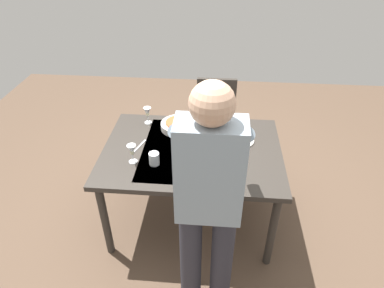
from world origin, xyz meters
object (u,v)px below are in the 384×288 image
object	(u,v)px
dining_table	(192,157)
water_cup_far_left	(154,159)
water_cup_near_right	(192,165)
dinner_plate_near	(240,140)
person_server	(209,199)
serving_bowl_pasta	(178,125)
wine_bottle	(199,140)
chair_near	(215,118)
wine_glass_left	(132,151)
water_cup_near_left	(227,123)
wine_glass_right	(147,113)

from	to	relation	value
dining_table	water_cup_far_left	distance (m)	0.36
water_cup_near_right	dinner_plate_near	size ratio (longest dim) A/B	0.43
person_server	dinner_plate_near	xyz separation A→B (m)	(-0.22, -0.91, -0.20)
water_cup_near_right	serving_bowl_pasta	world-z (taller)	water_cup_near_right
person_server	serving_bowl_pasta	xyz separation A→B (m)	(0.30, -1.06, -0.18)
wine_bottle	serving_bowl_pasta	distance (m)	0.38
chair_near	wine_bottle	xyz separation A→B (m)	(0.11, 0.91, 0.33)
wine_bottle	dinner_plate_near	world-z (taller)	wine_bottle
serving_bowl_pasta	dinner_plate_near	bearing A→B (deg)	164.22
serving_bowl_pasta	wine_glass_left	bearing A→B (deg)	60.16
chair_near	water_cup_near_left	distance (m)	0.61
dining_table	water_cup_near_right	xyz separation A→B (m)	(-0.02, 0.26, 0.12)
person_server	wine_glass_left	bearing A→B (deg)	-44.27
serving_bowl_pasta	water_cup_far_left	bearing A→B (deg)	76.63
dining_table	serving_bowl_pasta	bearing A→B (deg)	-64.33
chair_near	person_server	bearing A→B (deg)	89.56
wine_glass_left	water_cup_near_left	distance (m)	0.89
water_cup_far_left	dinner_plate_near	distance (m)	0.73
person_server	chair_near	bearing A→B (deg)	-90.44
wine_bottle	water_cup_near_left	size ratio (longest dim) A/B	3.25
wine_bottle	wine_glass_left	bearing A→B (deg)	19.85
wine_glass_right	water_cup_near_right	size ratio (longest dim) A/B	1.53
person_server	water_cup_far_left	bearing A→B (deg)	-53.06
person_server	wine_bottle	xyz separation A→B (m)	(0.10, -0.74, -0.10)
person_server	wine_bottle	bearing A→B (deg)	-82.40
wine_bottle	water_cup_far_left	bearing A→B (deg)	30.01
wine_glass_left	water_cup_near_left	world-z (taller)	wine_glass_left
person_server	serving_bowl_pasta	size ratio (longest dim) A/B	5.63
dining_table	dinner_plate_near	size ratio (longest dim) A/B	6.08
water_cup_near_left	dinner_plate_near	xyz separation A→B (m)	(-0.11, 0.20, -0.04)
wine_glass_left	water_cup_near_left	size ratio (longest dim) A/B	1.66
dinner_plate_near	dining_table	bearing A→B (deg)	21.40
wine_glass_right	water_cup_near_left	distance (m)	0.69
person_server	water_cup_near_right	distance (m)	0.54
water_cup_near_left	serving_bowl_pasta	size ratio (longest dim) A/B	0.30
water_cup_far_left	person_server	bearing A→B (deg)	126.94
wine_glass_right	wine_bottle	bearing A→B (deg)	140.79
wine_glass_left	dinner_plate_near	xyz separation A→B (m)	(-0.80, -0.35, -0.10)
wine_bottle	water_cup_far_left	xyz separation A→B (m)	(0.32, 0.18, -0.06)
wine_glass_left	water_cup_far_left	xyz separation A→B (m)	(-0.16, 0.01, -0.06)
wine_glass_left	water_cup_near_right	distance (m)	0.45
dining_table	water_cup_near_right	bearing A→B (deg)	94.16
dining_table	wine_bottle	bearing A→B (deg)	158.09
water_cup_far_left	wine_glass_left	bearing A→B (deg)	-3.62
chair_near	wine_glass_left	size ratio (longest dim) A/B	6.03
person_server	wine_bottle	size ratio (longest dim) A/B	5.71
wine_glass_right	dinner_plate_near	xyz separation A→B (m)	(-0.80, 0.22, -0.10)
chair_near	wine_glass_left	distance (m)	1.28
water_cup_near_right	serving_bowl_pasta	bearing A→B (deg)	-73.95
chair_near	water_cup_far_left	xyz separation A→B (m)	(0.43, 1.09, 0.27)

